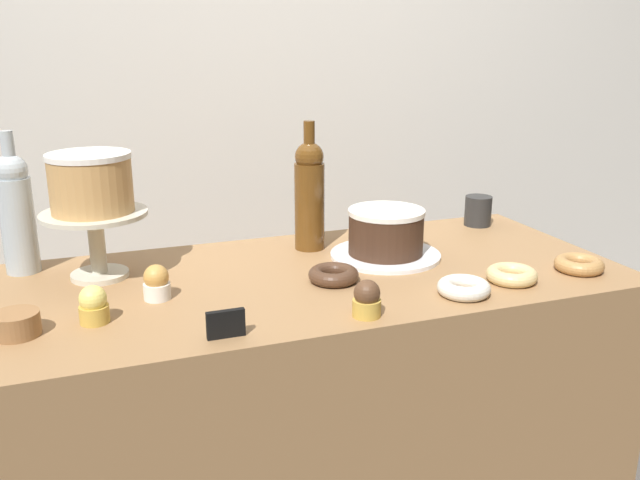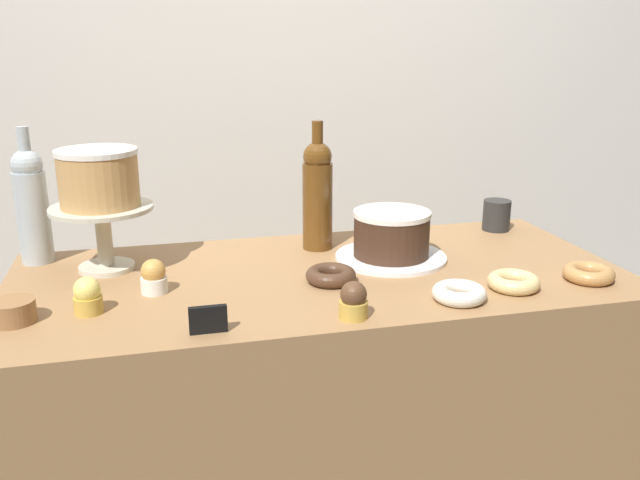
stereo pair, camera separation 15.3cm
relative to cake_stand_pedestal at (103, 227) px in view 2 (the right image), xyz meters
name	(u,v)px [view 2 (the right image)]	position (x,y,z in m)	size (l,w,h in m)	color
back_wall	(255,84)	(0.48, 0.75, 0.26)	(6.00, 0.05, 2.60)	silver
display_counter	(320,449)	(0.48, -0.15, -0.57)	(1.40, 0.64, 0.93)	#997047
cake_stand_pedestal	(103,227)	(0.00, 0.00, 0.00)	(0.23, 0.23, 0.15)	beige
white_layer_cake	(98,178)	(0.00, 0.00, 0.11)	(0.18, 0.18, 0.13)	tan
silver_serving_platter	(391,257)	(0.67, -0.09, -0.10)	(0.27, 0.27, 0.01)	white
chocolate_round_cake	(391,233)	(0.67, -0.09, -0.04)	(0.19, 0.19, 0.11)	#3D2619
wine_bottle_amber	(317,193)	(0.52, 0.04, 0.04)	(0.08, 0.08, 0.33)	#5B3814
wine_bottle_clear	(32,204)	(-0.16, 0.10, 0.04)	(0.08, 0.08, 0.33)	#B2BCC1
cupcake_chocolate	(355,301)	(0.48, -0.41, -0.07)	(0.06, 0.06, 0.07)	gold
cupcake_lemon	(88,296)	(-0.02, -0.26, -0.07)	(0.06, 0.06, 0.07)	gold
cupcake_caramel	(154,277)	(0.11, -0.18, -0.07)	(0.06, 0.06, 0.07)	white
donut_sugar	(459,293)	(0.71, -0.38, -0.09)	(0.11, 0.11, 0.03)	silver
donut_maple	(589,273)	(1.05, -0.34, -0.09)	(0.11, 0.11, 0.03)	#B27F47
donut_chocolate	(331,275)	(0.49, -0.21, -0.09)	(0.11, 0.11, 0.03)	#472D1E
donut_glazed	(514,282)	(0.86, -0.35, -0.09)	(0.11, 0.11, 0.03)	#E0C17F
cookie_stack	(13,311)	(-0.16, -0.27, -0.08)	(0.08, 0.08, 0.04)	olive
price_sign_chalkboard	(208,320)	(0.20, -0.41, -0.08)	(0.07, 0.01, 0.05)	black
coffee_cup_ceramic	(496,215)	(1.05, 0.09, -0.06)	(0.08, 0.08, 0.08)	#282828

